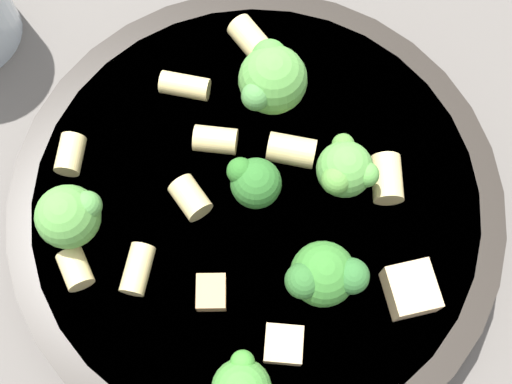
% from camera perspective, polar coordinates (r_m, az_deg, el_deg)
% --- Properties ---
extents(ground_plane, '(2.00, 2.00, 0.00)m').
position_cam_1_polar(ground_plane, '(0.40, -0.00, -2.39)').
color(ground_plane, '#5B5651').
extents(pasta_bowl, '(0.28, 0.28, 0.04)m').
position_cam_1_polar(pasta_bowl, '(0.38, -0.00, -1.36)').
color(pasta_bowl, '#28231E').
rests_on(pasta_bowl, ground_plane).
extents(broccoli_floret_0, '(0.04, 0.03, 0.04)m').
position_cam_1_polar(broccoli_floret_0, '(0.35, -16.27, -2.09)').
color(broccoli_floret_0, '#84AD60').
rests_on(broccoli_floret_0, pasta_bowl).
extents(broccoli_floret_1, '(0.04, 0.04, 0.04)m').
position_cam_1_polar(broccoli_floret_1, '(0.37, 1.39, 10.05)').
color(broccoli_floret_1, '#93B766').
rests_on(broccoli_floret_1, pasta_bowl).
extents(broccoli_floret_2, '(0.03, 0.03, 0.04)m').
position_cam_1_polar(broccoli_floret_2, '(0.34, -0.41, 0.62)').
color(broccoli_floret_2, '#9EC175').
rests_on(broccoli_floret_2, pasta_bowl).
extents(broccoli_floret_3, '(0.04, 0.03, 0.04)m').
position_cam_1_polar(broccoli_floret_3, '(0.33, 6.06, -7.36)').
color(broccoli_floret_3, '#9EC175').
rests_on(broccoli_floret_3, pasta_bowl).
extents(broccoli_floret_5, '(0.03, 0.03, 0.04)m').
position_cam_1_polar(broccoli_floret_5, '(0.35, 7.94, 1.94)').
color(broccoli_floret_5, '#93B766').
rests_on(broccoli_floret_5, pasta_bowl).
extents(rigatoni_0, '(0.03, 0.03, 0.01)m').
position_cam_1_polar(rigatoni_0, '(0.35, -10.48, -6.77)').
color(rigatoni_0, '#E0C67F').
rests_on(rigatoni_0, pasta_bowl).
extents(rigatoni_1, '(0.02, 0.02, 0.01)m').
position_cam_1_polar(rigatoni_1, '(0.36, -15.77, -6.59)').
color(rigatoni_1, '#E0C67F').
rests_on(rigatoni_1, pasta_bowl).
extents(rigatoni_2, '(0.02, 0.03, 0.01)m').
position_cam_1_polar(rigatoni_2, '(0.38, -16.18, 3.23)').
color(rigatoni_2, '#E0C67F').
rests_on(rigatoni_2, pasta_bowl).
extents(rigatoni_3, '(0.02, 0.02, 0.02)m').
position_cam_1_polar(rigatoni_3, '(0.36, -5.86, -0.52)').
color(rigatoni_3, '#E0C67F').
rests_on(rigatoni_3, pasta_bowl).
extents(rigatoni_4, '(0.02, 0.03, 0.02)m').
position_cam_1_polar(rigatoni_4, '(0.40, -0.49, 13.44)').
color(rigatoni_4, '#E0C67F').
rests_on(rigatoni_4, pasta_bowl).
extents(rigatoni_5, '(0.03, 0.03, 0.02)m').
position_cam_1_polar(rigatoni_5, '(0.36, 3.17, 3.72)').
color(rigatoni_5, '#E0C67F').
rests_on(rigatoni_5, pasta_bowl).
extents(rigatoni_6, '(0.03, 0.03, 0.02)m').
position_cam_1_polar(rigatoni_6, '(0.37, 11.57, 1.17)').
color(rigatoni_6, '#E0C67F').
rests_on(rigatoni_6, pasta_bowl).
extents(rigatoni_7, '(0.03, 0.03, 0.01)m').
position_cam_1_polar(rigatoni_7, '(0.39, -6.34, 9.37)').
color(rigatoni_7, '#E0C67F').
rests_on(rigatoni_7, pasta_bowl).
extents(rigatoni_8, '(0.03, 0.03, 0.02)m').
position_cam_1_polar(rigatoni_8, '(0.37, -3.63, 4.66)').
color(rigatoni_8, '#E0C67F').
rests_on(rigatoni_8, pasta_bowl).
extents(chicken_chunk_0, '(0.03, 0.03, 0.02)m').
position_cam_1_polar(chicken_chunk_0, '(0.35, 13.59, -8.43)').
color(chicken_chunk_0, tan).
rests_on(chicken_chunk_0, pasta_bowl).
extents(chicken_chunk_1, '(0.03, 0.03, 0.01)m').
position_cam_1_polar(chicken_chunk_1, '(0.34, 2.47, -13.39)').
color(chicken_chunk_1, tan).
rests_on(chicken_chunk_1, pasta_bowl).
extents(chicken_chunk_2, '(0.02, 0.02, 0.01)m').
position_cam_1_polar(chicken_chunk_2, '(0.34, -4.00, -8.89)').
color(chicken_chunk_2, tan).
rests_on(chicken_chunk_2, pasta_bowl).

